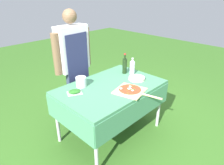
% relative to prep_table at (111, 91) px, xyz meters
% --- Properties ---
extents(ground_plane, '(12.00, 12.00, 0.00)m').
position_rel_prep_table_xyz_m(ground_plane, '(0.00, 0.00, -0.67)').
color(ground_plane, '#386B23').
extents(prep_table, '(1.35, 0.90, 0.75)m').
position_rel_prep_table_xyz_m(prep_table, '(0.00, 0.00, 0.00)').
color(prep_table, '#478960').
rests_on(prep_table, ground).
extents(person_cook, '(0.62, 0.22, 1.66)m').
position_rel_prep_table_xyz_m(person_cook, '(-0.09, 0.65, 0.30)').
color(person_cook, '#333D56').
rests_on(person_cook, ground).
extents(pizza_on_peel, '(0.40, 0.60, 0.05)m').
position_rel_prep_table_xyz_m(pizza_on_peel, '(0.06, -0.28, 0.09)').
color(pizza_on_peel, '#D1B27F').
rests_on(pizza_on_peel, prep_table).
extents(oil_bottle, '(0.06, 0.06, 0.30)m').
position_rel_prep_table_xyz_m(oil_bottle, '(0.44, 0.15, 0.20)').
color(oil_bottle, black).
rests_on(oil_bottle, prep_table).
extents(water_bottle, '(0.07, 0.07, 0.24)m').
position_rel_prep_table_xyz_m(water_bottle, '(0.50, 0.06, 0.19)').
color(water_bottle, silver).
rests_on(water_bottle, prep_table).
extents(herb_container, '(0.21, 0.18, 0.04)m').
position_rel_prep_table_xyz_m(herb_container, '(-0.44, 0.17, 0.10)').
color(herb_container, silver).
rests_on(herb_container, prep_table).
extents(mixing_tub, '(0.13, 0.13, 0.13)m').
position_rel_prep_table_xyz_m(mixing_tub, '(-0.27, 0.26, 0.14)').
color(mixing_tub, silver).
rests_on(mixing_tub, prep_table).
extents(plate_stack, '(0.23, 0.23, 0.03)m').
position_rel_prep_table_xyz_m(plate_stack, '(0.39, -0.12, 0.10)').
color(plate_stack, beige).
rests_on(plate_stack, prep_table).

